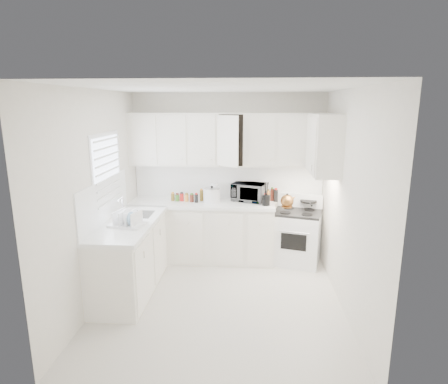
# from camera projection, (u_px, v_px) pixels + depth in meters

# --- Properties ---
(floor) EXTENTS (3.20, 3.20, 0.00)m
(floor) POSITION_uv_depth(u_px,v_px,m) (220.00, 301.00, 4.77)
(floor) COLOR silver
(floor) RESTS_ON ground
(ceiling) EXTENTS (3.20, 3.20, 0.00)m
(ceiling) POSITION_uv_depth(u_px,v_px,m) (219.00, 88.00, 4.19)
(ceiling) COLOR white
(ceiling) RESTS_ON ground
(wall_back) EXTENTS (3.00, 0.00, 3.00)m
(wall_back) POSITION_uv_depth(u_px,v_px,m) (228.00, 176.00, 6.04)
(wall_back) COLOR white
(wall_back) RESTS_ON ground
(wall_front) EXTENTS (3.00, 0.00, 3.00)m
(wall_front) POSITION_uv_depth(u_px,v_px,m) (203.00, 253.00, 2.93)
(wall_front) COLOR white
(wall_front) RESTS_ON ground
(wall_left) EXTENTS (0.00, 3.20, 3.20)m
(wall_left) POSITION_uv_depth(u_px,v_px,m) (97.00, 199.00, 4.59)
(wall_left) COLOR white
(wall_left) RESTS_ON ground
(wall_right) EXTENTS (0.00, 3.20, 3.20)m
(wall_right) POSITION_uv_depth(u_px,v_px,m) (348.00, 204.00, 4.38)
(wall_right) COLOR white
(wall_right) RESTS_ON ground
(window_blinds) EXTENTS (0.06, 0.96, 1.06)m
(window_blinds) POSITION_uv_depth(u_px,v_px,m) (108.00, 174.00, 4.87)
(window_blinds) COLOR white
(window_blinds) RESTS_ON wall_left
(lower_cabinets_back) EXTENTS (2.22, 0.60, 0.90)m
(lower_cabinets_back) POSITION_uv_depth(u_px,v_px,m) (202.00, 232.00, 5.96)
(lower_cabinets_back) COLOR white
(lower_cabinets_back) RESTS_ON floor
(lower_cabinets_left) EXTENTS (0.60, 1.60, 0.90)m
(lower_cabinets_left) POSITION_uv_depth(u_px,v_px,m) (130.00, 258.00, 4.95)
(lower_cabinets_left) COLOR white
(lower_cabinets_left) RESTS_ON floor
(countertop_back) EXTENTS (2.24, 0.64, 0.05)m
(countertop_back) POSITION_uv_depth(u_px,v_px,m) (202.00, 203.00, 5.85)
(countertop_back) COLOR white
(countertop_back) RESTS_ON lower_cabinets_back
(countertop_left) EXTENTS (0.64, 1.62, 0.05)m
(countertop_left) POSITION_uv_depth(u_px,v_px,m) (129.00, 224.00, 4.84)
(countertop_left) COLOR white
(countertop_left) RESTS_ON lower_cabinets_left
(backsplash_back) EXTENTS (2.98, 0.02, 0.55)m
(backsplash_back) POSITION_uv_depth(u_px,v_px,m) (228.00, 181.00, 6.04)
(backsplash_back) COLOR white
(backsplash_back) RESTS_ON wall_back
(backsplash_left) EXTENTS (0.02, 1.60, 0.55)m
(backsplash_left) POSITION_uv_depth(u_px,v_px,m) (104.00, 201.00, 4.80)
(backsplash_left) COLOR white
(backsplash_left) RESTS_ON wall_left
(upper_cabinets_back) EXTENTS (3.00, 0.33, 0.80)m
(upper_cabinets_back) POSITION_uv_depth(u_px,v_px,m) (227.00, 166.00, 5.83)
(upper_cabinets_back) COLOR white
(upper_cabinets_back) RESTS_ON wall_back
(upper_cabinets_right) EXTENTS (0.33, 0.90, 0.80)m
(upper_cabinets_right) POSITION_uv_depth(u_px,v_px,m) (322.00, 174.00, 5.14)
(upper_cabinets_right) COLOR white
(upper_cabinets_right) RESTS_ON wall_right
(sink) EXTENTS (0.42, 0.38, 0.30)m
(sink) POSITION_uv_depth(u_px,v_px,m) (136.00, 206.00, 5.15)
(sink) COLOR gray
(sink) RESTS_ON countertop_left
(stove) EXTENTS (0.82, 0.73, 1.07)m
(stove) POSITION_uv_depth(u_px,v_px,m) (297.00, 230.00, 5.80)
(stove) COLOR white
(stove) RESTS_ON floor
(tea_kettle) EXTENTS (0.29, 0.27, 0.22)m
(tea_kettle) POSITION_uv_depth(u_px,v_px,m) (287.00, 200.00, 5.54)
(tea_kettle) COLOR brown
(tea_kettle) RESTS_ON stove
(frying_pan) EXTENTS (0.27, 0.44, 0.04)m
(frying_pan) POSITION_uv_depth(u_px,v_px,m) (308.00, 201.00, 5.85)
(frying_pan) COLOR black
(frying_pan) RESTS_ON stove
(microwave) EXTENTS (0.57, 0.43, 0.34)m
(microwave) POSITION_uv_depth(u_px,v_px,m) (249.00, 190.00, 5.88)
(microwave) COLOR gray
(microwave) RESTS_ON countertop_back
(rice_cooker) EXTENTS (0.26, 0.26, 0.26)m
(rice_cooker) POSITION_uv_depth(u_px,v_px,m) (212.00, 194.00, 5.79)
(rice_cooker) COLOR white
(rice_cooker) RESTS_ON countertop_back
(paper_towel) EXTENTS (0.12, 0.12, 0.27)m
(paper_towel) POSITION_uv_depth(u_px,v_px,m) (215.00, 191.00, 5.94)
(paper_towel) COLOR white
(paper_towel) RESTS_ON countertop_back
(utensil_crock) EXTENTS (0.16, 0.16, 0.37)m
(utensil_crock) POSITION_uv_depth(u_px,v_px,m) (266.00, 193.00, 5.60)
(utensil_crock) COLOR black
(utensil_crock) RESTS_ON countertop_back
(dish_rack) EXTENTS (0.46, 0.38, 0.22)m
(dish_rack) POSITION_uv_depth(u_px,v_px,m) (127.00, 217.00, 4.66)
(dish_rack) COLOR white
(dish_rack) RESTS_ON countertop_left
(spice_left_0) EXTENTS (0.06, 0.06, 0.13)m
(spice_left_0) POSITION_uv_depth(u_px,v_px,m) (174.00, 195.00, 5.98)
(spice_left_0) COLOR brown
(spice_left_0) RESTS_ON countertop_back
(spice_left_1) EXTENTS (0.06, 0.06, 0.13)m
(spice_left_1) POSITION_uv_depth(u_px,v_px,m) (177.00, 197.00, 5.89)
(spice_left_1) COLOR #3A7226
(spice_left_1) RESTS_ON countertop_back
(spice_left_2) EXTENTS (0.06, 0.06, 0.13)m
(spice_left_2) POSITION_uv_depth(u_px,v_px,m) (183.00, 195.00, 5.97)
(spice_left_2) COLOR red
(spice_left_2) RESTS_ON countertop_back
(spice_left_3) EXTENTS (0.06, 0.06, 0.13)m
(spice_left_3) POSITION_uv_depth(u_px,v_px,m) (187.00, 197.00, 5.88)
(spice_left_3) COLOR #F69D39
(spice_left_3) RESTS_ON countertop_back
(spice_left_4) EXTENTS (0.06, 0.06, 0.13)m
(spice_left_4) POSITION_uv_depth(u_px,v_px,m) (193.00, 196.00, 5.96)
(spice_left_4) COLOR #60271B
(spice_left_4) RESTS_ON countertop_back
(spice_left_5) EXTENTS (0.06, 0.06, 0.13)m
(spice_left_5) POSITION_uv_depth(u_px,v_px,m) (197.00, 197.00, 5.87)
(spice_left_5) COLOR black
(spice_left_5) RESTS_ON countertop_back
(spice_left_6) EXTENTS (0.06, 0.06, 0.13)m
(spice_left_6) POSITION_uv_depth(u_px,v_px,m) (202.00, 196.00, 5.95)
(spice_left_6) COLOR brown
(spice_left_6) RESTS_ON countertop_back
(sauce_right_0) EXTENTS (0.06, 0.06, 0.19)m
(sauce_right_0) POSITION_uv_depth(u_px,v_px,m) (264.00, 194.00, 5.92)
(sauce_right_0) COLOR red
(sauce_right_0) RESTS_ON countertop_back
(sauce_right_1) EXTENTS (0.06, 0.06, 0.19)m
(sauce_right_1) POSITION_uv_depth(u_px,v_px,m) (268.00, 195.00, 5.85)
(sauce_right_1) COLOR #F69D39
(sauce_right_1) RESTS_ON countertop_back
(sauce_right_2) EXTENTS (0.06, 0.06, 0.19)m
(sauce_right_2) POSITION_uv_depth(u_px,v_px,m) (271.00, 195.00, 5.91)
(sauce_right_2) COLOR #60271B
(sauce_right_2) RESTS_ON countertop_back
(sauce_right_3) EXTENTS (0.06, 0.06, 0.19)m
(sauce_right_3) POSITION_uv_depth(u_px,v_px,m) (275.00, 195.00, 5.85)
(sauce_right_3) COLOR black
(sauce_right_3) RESTS_ON countertop_back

